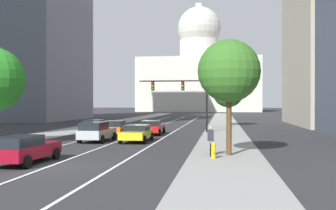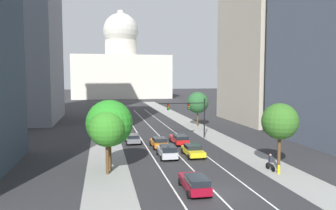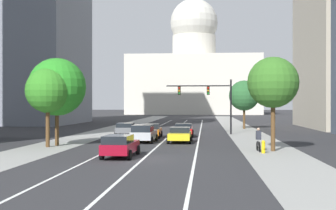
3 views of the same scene
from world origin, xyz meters
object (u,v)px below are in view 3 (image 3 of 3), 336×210
fire_hydrant (263,147)px  street_tree_mid_left (48,91)px  street_tree_far_right (273,83)px  car_crimson (120,145)px  traffic_signal_mast (210,96)px  car_yellow (180,134)px  car_orange (151,130)px  street_tree_mid_right (244,96)px  car_silver (144,133)px  street_tree_near_left (57,87)px  car_red (184,129)px  cyclist (258,140)px  car_gray (126,129)px  capitol_building (194,73)px

fire_hydrant → street_tree_mid_left: street_tree_mid_left is taller
fire_hydrant → street_tree_far_right: street_tree_far_right is taller
car_crimson → traffic_signal_mast: traffic_signal_mast is taller
car_yellow → fire_hydrant: bearing=-144.3°
car_orange → street_tree_mid_right: 21.25m
car_orange → car_silver: car_silver is taller
street_tree_near_left → street_tree_mid_right: (17.50, 27.30, -0.26)m
car_red → street_tree_far_right: size_ratio=0.70×
cyclist → street_tree_mid_left: (-16.30, 2.09, 3.64)m
traffic_signal_mast → car_gray: bearing=-165.2°
street_tree_near_left → car_gray: bearing=74.9°
car_red → fire_hydrant: (6.26, -15.89, -0.30)m
car_yellow → street_tree_far_right: 11.01m
street_tree_far_right → street_tree_mid_right: street_tree_far_right is taller
traffic_signal_mast → fire_hydrant: traffic_signal_mast is taller
fire_hydrant → street_tree_mid_right: 32.38m
capitol_building → car_crimson: size_ratio=9.30×
car_orange → car_gray: bearing=40.3°
car_gray → fire_hydrant: 21.87m
cyclist → car_gray: bearing=34.1°
capitol_building → car_gray: capitol_building is taller
cyclist → street_tree_mid_left: street_tree_mid_left is taller
capitol_building → car_orange: bearing=-90.8°
car_red → car_orange: (-3.21, -1.71, -0.01)m
capitol_building → car_yellow: size_ratio=9.48×
capitol_building → car_crimson: 128.81m
car_gray → street_tree_mid_right: (13.98, 14.27, 3.84)m
car_yellow → street_tree_mid_left: street_tree_mid_left is taller
street_tree_mid_left → car_silver: bearing=35.9°
car_yellow → street_tree_far_right: size_ratio=0.67×
car_gray → car_yellow: 11.12m
car_gray → car_yellow: car_gray is taller
car_silver → car_yellow: size_ratio=1.01×
street_tree_mid_right → cyclist: bearing=-92.8°
car_red → fire_hydrant: size_ratio=5.28×
cyclist → street_tree_near_left: size_ratio=0.24×
car_red → traffic_signal_mast: size_ratio=0.65×
car_orange → street_tree_mid_right: size_ratio=0.63×
street_tree_mid_left → street_tree_mid_right: size_ratio=0.94×
street_tree_mid_left → street_tree_mid_right: 33.80m
car_red → car_orange: car_orange is taller
capitol_building → street_tree_mid_left: bearing=-94.1°
fire_hydrant → car_silver: bearing=138.4°
capitol_building → street_tree_near_left: bearing=-94.0°
car_orange → car_silver: size_ratio=0.90×
street_tree_far_right → street_tree_mid_right: 30.57m
car_silver → street_tree_mid_right: street_tree_mid_right is taller
street_tree_far_right → capitol_building: bearing=94.1°
car_red → street_tree_near_left: bearing=137.0°
car_red → street_tree_mid_left: bearing=139.7°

